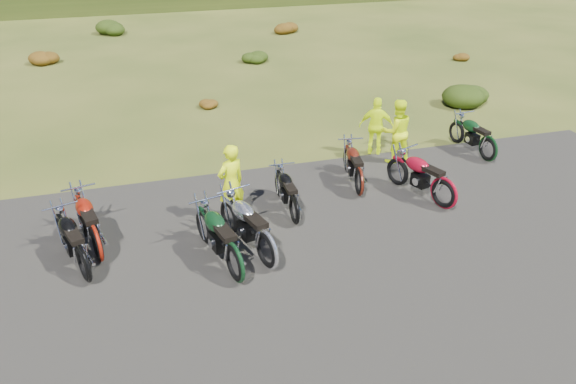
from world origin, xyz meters
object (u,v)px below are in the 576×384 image
object	(u,v)px
motorcycle_0	(88,281)
motorcycle_7	(486,162)
person_middle	(231,185)
motorcycle_3	(267,268)

from	to	relation	value
motorcycle_0	motorcycle_7	size ratio (longest dim) A/B	1.04
motorcycle_0	person_middle	world-z (taller)	person_middle
motorcycle_7	person_middle	distance (m)	7.37
motorcycle_3	motorcycle_7	xyz separation A→B (m)	(6.94, 3.11, 0.00)
motorcycle_0	motorcycle_3	xyz separation A→B (m)	(3.34, -0.53, 0.00)
person_middle	motorcycle_7	bearing A→B (deg)	164.46
motorcycle_0	motorcycle_7	xyz separation A→B (m)	(10.28, 2.58, 0.00)
person_middle	motorcycle_3	bearing A→B (deg)	73.58
motorcycle_7	person_middle	size ratio (longest dim) A/B	1.11
motorcycle_3	motorcycle_7	size ratio (longest dim) A/B	1.14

